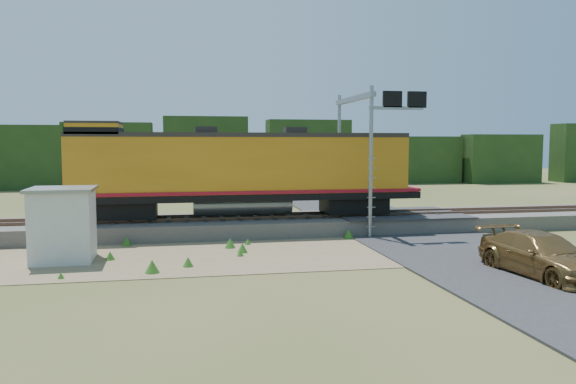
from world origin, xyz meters
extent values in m
plane|color=#475123|center=(0.00, 0.00, 0.00)|extent=(140.00, 140.00, 0.00)
cube|color=slate|center=(0.00, 6.00, 0.40)|extent=(70.00, 5.00, 0.80)
cube|color=brown|center=(0.00, 5.28, 0.88)|extent=(70.00, 0.10, 0.16)
cube|color=brown|center=(0.00, 6.72, 0.88)|extent=(70.00, 0.10, 0.16)
cube|color=#8C7754|center=(-2.00, 0.50, 0.01)|extent=(26.00, 8.00, 0.03)
cube|color=#38383A|center=(7.00, 6.00, 0.83)|extent=(7.00, 5.20, 0.06)
cube|color=#38383A|center=(7.00, 22.00, 0.04)|extent=(7.00, 24.00, 0.08)
cube|color=#1E3915|center=(0.00, 38.00, 3.25)|extent=(36.00, 3.00, 6.50)
cube|color=#1E3915|center=(40.00, 38.00, 3.00)|extent=(50.00, 3.00, 6.00)
cube|color=black|center=(-7.67, 6.00, 1.38)|extent=(3.37, 2.15, 0.84)
cube|color=black|center=(4.49, 6.00, 1.38)|extent=(3.37, 2.15, 0.84)
cube|color=black|center=(-1.59, 6.00, 1.97)|extent=(18.71, 2.81, 0.34)
cylinder|color=gray|center=(-1.59, 6.00, 1.52)|extent=(5.14, 1.12, 1.12)
cube|color=#C58217|center=(-1.59, 6.00, 3.59)|extent=(17.31, 2.71, 2.90)
cube|color=maroon|center=(-1.59, 6.00, 2.25)|extent=(18.71, 2.85, 0.17)
cube|color=#28231E|center=(-1.59, 6.00, 5.15)|extent=(17.31, 2.76, 0.22)
cube|color=#C58217|center=(-8.88, 6.00, 5.37)|extent=(2.43, 2.71, 0.65)
cube|color=#28231E|center=(-8.88, 6.00, 5.73)|extent=(2.43, 2.76, 0.11)
cube|color=black|center=(-8.88, 6.00, 5.32)|extent=(2.48, 2.76, 0.33)
cube|color=maroon|center=(-10.29, 6.00, 3.26)|extent=(0.09, 1.87, 1.12)
cube|color=#28231E|center=(-3.46, 6.00, 5.37)|extent=(1.12, 0.94, 0.42)
cube|color=#28231E|center=(1.22, 6.00, 5.37)|extent=(1.12, 0.94, 0.42)
cube|color=silver|center=(-9.43, 0.27, 1.42)|extent=(2.33, 2.33, 2.85)
cube|color=gray|center=(-9.43, 0.27, 2.90)|extent=(2.56, 2.56, 0.14)
cylinder|color=gray|center=(4.46, 3.20, 3.77)|extent=(0.19, 0.19, 7.53)
cylinder|color=gray|center=(4.46, 8.80, 3.77)|extent=(0.19, 0.19, 7.53)
cube|color=gray|center=(4.46, 6.00, 7.10)|extent=(0.27, 6.20, 0.27)
cube|color=gray|center=(5.75, 3.20, 6.46)|extent=(2.80, 0.16, 0.16)
cube|color=black|center=(5.54, 3.20, 6.89)|extent=(0.97, 0.16, 0.81)
cube|color=black|center=(6.83, 3.20, 6.89)|extent=(0.97, 0.16, 0.81)
imported|color=olive|center=(7.77, -5.66, 0.77)|extent=(2.68, 5.50, 1.54)
camera|label=1|loc=(-4.86, -23.21, 4.74)|focal=35.00mm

